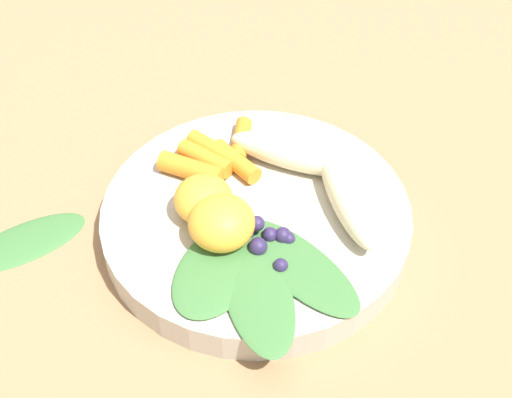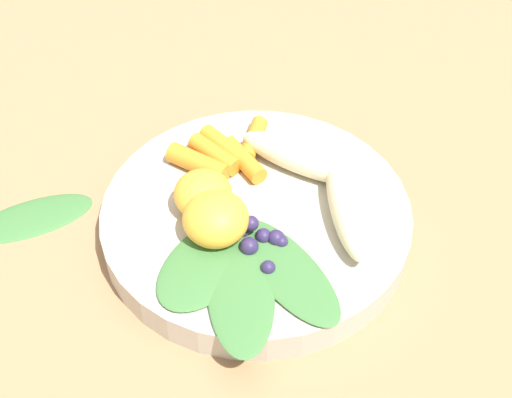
# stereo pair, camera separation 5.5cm
# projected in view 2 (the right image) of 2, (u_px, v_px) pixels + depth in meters

# --- Properties ---
(ground_plane) EXTENTS (2.40, 2.40, 0.00)m
(ground_plane) POSITION_uv_depth(u_px,v_px,m) (256.00, 230.00, 0.58)
(ground_plane) COLOR #99704C
(bowl) EXTENTS (0.25, 0.25, 0.03)m
(bowl) POSITION_uv_depth(u_px,v_px,m) (256.00, 219.00, 0.57)
(bowl) COLOR #B2AD9E
(bowl) RESTS_ON ground_plane
(banana_peeled_left) EXTENTS (0.11, 0.05, 0.03)m
(banana_peeled_left) POSITION_uv_depth(u_px,v_px,m) (301.00, 158.00, 0.58)
(banana_peeled_left) COLOR beige
(banana_peeled_left) RESTS_ON bowl
(banana_peeled_right) EXTENTS (0.07, 0.11, 0.03)m
(banana_peeled_right) POSITION_uv_depth(u_px,v_px,m) (347.00, 206.00, 0.54)
(banana_peeled_right) COLOR beige
(banana_peeled_right) RESTS_ON bowl
(orange_segment_near) EXTENTS (0.05, 0.05, 0.04)m
(orange_segment_near) POSITION_uv_depth(u_px,v_px,m) (216.00, 219.00, 0.53)
(orange_segment_near) COLOR #F4A833
(orange_segment_near) RESTS_ON bowl
(orange_segment_far) EXTENTS (0.05, 0.05, 0.03)m
(orange_segment_far) POSITION_uv_depth(u_px,v_px,m) (203.00, 194.00, 0.55)
(orange_segment_far) COLOR #F4A833
(orange_segment_far) RESTS_ON bowl
(carrot_front) EXTENTS (0.02, 0.05, 0.01)m
(carrot_front) POSITION_uv_depth(u_px,v_px,m) (253.00, 139.00, 0.61)
(carrot_front) COLOR orange
(carrot_front) RESTS_ON bowl
(carrot_mid_left) EXTENTS (0.05, 0.04, 0.02)m
(carrot_mid_left) POSITION_uv_depth(u_px,v_px,m) (244.00, 160.00, 0.59)
(carrot_mid_left) COLOR orange
(carrot_mid_left) RESTS_ON bowl
(carrot_mid_right) EXTENTS (0.05, 0.04, 0.02)m
(carrot_mid_right) POSITION_uv_depth(u_px,v_px,m) (224.00, 146.00, 0.60)
(carrot_mid_right) COLOR orange
(carrot_mid_right) RESTS_ON bowl
(carrot_rear) EXTENTS (0.05, 0.04, 0.02)m
(carrot_rear) POSITION_uv_depth(u_px,v_px,m) (215.00, 154.00, 0.59)
(carrot_rear) COLOR orange
(carrot_rear) RESTS_ON bowl
(carrot_small) EXTENTS (0.06, 0.03, 0.02)m
(carrot_small) POSITION_uv_depth(u_px,v_px,m) (198.00, 163.00, 0.59)
(carrot_small) COLOR orange
(carrot_small) RESTS_ON bowl
(blueberry_pile) EXTENTS (0.05, 0.04, 0.03)m
(blueberry_pile) POSITION_uv_depth(u_px,v_px,m) (253.00, 235.00, 0.53)
(blueberry_pile) COLOR #2D234C
(blueberry_pile) RESTS_ON bowl
(coconut_shred_patch) EXTENTS (0.05, 0.05, 0.00)m
(coconut_shred_patch) POSITION_uv_depth(u_px,v_px,m) (235.00, 257.00, 0.52)
(coconut_shred_patch) COLOR white
(coconut_shred_patch) RESTS_ON bowl
(kale_leaf_left) EXTENTS (0.08, 0.11, 0.01)m
(kale_leaf_left) POSITION_uv_depth(u_px,v_px,m) (208.00, 262.00, 0.52)
(kale_leaf_left) COLOR #3D7038
(kale_leaf_left) RESTS_ON bowl
(kale_leaf_right) EXTENTS (0.09, 0.13, 0.01)m
(kale_leaf_right) POSITION_uv_depth(u_px,v_px,m) (240.00, 288.00, 0.50)
(kale_leaf_right) COLOR #3D7038
(kale_leaf_right) RESTS_ON bowl
(kale_leaf_rear) EXTENTS (0.12, 0.11, 0.01)m
(kale_leaf_rear) POSITION_uv_depth(u_px,v_px,m) (286.00, 270.00, 0.51)
(kale_leaf_rear) COLOR #3D7038
(kale_leaf_rear) RESTS_ON bowl
(kale_leaf_stray) EXTENTS (0.11, 0.10, 0.01)m
(kale_leaf_stray) POSITION_uv_depth(u_px,v_px,m) (32.00, 216.00, 0.59)
(kale_leaf_stray) COLOR #3D7038
(kale_leaf_stray) RESTS_ON ground_plane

